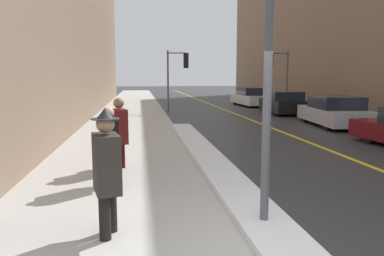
{
  "coord_description": "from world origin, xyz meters",
  "views": [
    {
      "loc": [
        -1.52,
        -3.96,
        2.16
      ],
      "look_at": [
        -0.4,
        4.0,
        1.05
      ],
      "focal_mm": 35.0,
      "sensor_mm": 36.0,
      "label": 1
    }
  ],
  "objects_px": {
    "pedestrian_with_shoulder_bag": "(119,130)",
    "parked_car_white": "(250,97)",
    "lamp_post": "(269,47)",
    "parked_car_black": "(283,103)",
    "traffic_light_far": "(277,68)",
    "parked_car_silver": "(335,112)",
    "pedestrian_in_fedora": "(107,167)",
    "traffic_light_near": "(179,68)",
    "pedestrian_nearside": "(109,142)"
  },
  "relations": [
    {
      "from": "traffic_light_far",
      "to": "traffic_light_near",
      "type": "bearing_deg",
      "value": -0.7
    },
    {
      "from": "traffic_light_near",
      "to": "pedestrian_nearside",
      "type": "bearing_deg",
      "value": -96.76
    },
    {
      "from": "parked_car_silver",
      "to": "lamp_post",
      "type": "bearing_deg",
      "value": 152.81
    },
    {
      "from": "traffic_light_near",
      "to": "parked_car_white",
      "type": "distance_m",
      "value": 7.35
    },
    {
      "from": "traffic_light_near",
      "to": "pedestrian_nearside",
      "type": "height_order",
      "value": "traffic_light_near"
    },
    {
      "from": "traffic_light_near",
      "to": "pedestrian_nearside",
      "type": "distance_m",
      "value": 15.81
    },
    {
      "from": "pedestrian_with_shoulder_bag",
      "to": "pedestrian_nearside",
      "type": "bearing_deg",
      "value": -18.47
    },
    {
      "from": "pedestrian_in_fedora",
      "to": "parked_car_black",
      "type": "xyz_separation_m",
      "value": [
        8.87,
        16.13,
        -0.35
      ]
    },
    {
      "from": "parked_car_silver",
      "to": "parked_car_white",
      "type": "xyz_separation_m",
      "value": [
        -0.33,
        11.56,
        0.01
      ]
    },
    {
      "from": "lamp_post",
      "to": "traffic_light_far",
      "type": "relative_size",
      "value": 1.12
    },
    {
      "from": "pedestrian_in_fedora",
      "to": "lamp_post",
      "type": "bearing_deg",
      "value": 77.46
    },
    {
      "from": "pedestrian_in_fedora",
      "to": "parked_car_white",
      "type": "distance_m",
      "value": 23.57
    },
    {
      "from": "traffic_light_far",
      "to": "pedestrian_in_fedora",
      "type": "distance_m",
      "value": 19.77
    },
    {
      "from": "traffic_light_near",
      "to": "pedestrian_with_shoulder_bag",
      "type": "xyz_separation_m",
      "value": [
        -2.89,
        -14.11,
        -1.75
      ]
    },
    {
      "from": "traffic_light_near",
      "to": "pedestrian_in_fedora",
      "type": "height_order",
      "value": "traffic_light_near"
    },
    {
      "from": "parked_car_white",
      "to": "traffic_light_far",
      "type": "bearing_deg",
      "value": -177.88
    },
    {
      "from": "lamp_post",
      "to": "pedestrian_with_shoulder_bag",
      "type": "distance_m",
      "value": 4.63
    },
    {
      "from": "pedestrian_nearside",
      "to": "parked_car_silver",
      "type": "height_order",
      "value": "pedestrian_nearside"
    },
    {
      "from": "traffic_light_near",
      "to": "parked_car_black",
      "type": "height_order",
      "value": "traffic_light_near"
    },
    {
      "from": "pedestrian_nearside",
      "to": "parked_car_black",
      "type": "height_order",
      "value": "pedestrian_nearside"
    },
    {
      "from": "lamp_post",
      "to": "parked_car_silver",
      "type": "distance_m",
      "value": 12.52
    },
    {
      "from": "pedestrian_with_shoulder_bag",
      "to": "parked_car_white",
      "type": "bearing_deg",
      "value": 141.9
    },
    {
      "from": "pedestrian_in_fedora",
      "to": "pedestrian_with_shoulder_bag",
      "type": "bearing_deg",
      "value": 167.7
    },
    {
      "from": "lamp_post",
      "to": "pedestrian_nearside",
      "type": "bearing_deg",
      "value": 134.15
    },
    {
      "from": "pedestrian_in_fedora",
      "to": "pedestrian_with_shoulder_bag",
      "type": "relative_size",
      "value": 1.05
    },
    {
      "from": "lamp_post",
      "to": "parked_car_black",
      "type": "xyz_separation_m",
      "value": [
        6.67,
        16.13,
        -1.94
      ]
    },
    {
      "from": "traffic_light_near",
      "to": "parked_car_white",
      "type": "bearing_deg",
      "value": 39.8
    },
    {
      "from": "traffic_light_far",
      "to": "lamp_post",
      "type": "bearing_deg",
      "value": 71.07
    },
    {
      "from": "pedestrian_with_shoulder_bag",
      "to": "lamp_post",
      "type": "bearing_deg",
      "value": 18.11
    },
    {
      "from": "traffic_light_near",
      "to": "lamp_post",
      "type": "bearing_deg",
      "value": -87.8
    },
    {
      "from": "pedestrian_with_shoulder_bag",
      "to": "parked_car_black",
      "type": "relative_size",
      "value": 0.37
    },
    {
      "from": "parked_car_black",
      "to": "parked_car_white",
      "type": "xyz_separation_m",
      "value": [
        -0.25,
        5.8,
        0.02
      ]
    },
    {
      "from": "traffic_light_far",
      "to": "parked_car_black",
      "type": "bearing_deg",
      "value": 89.39
    },
    {
      "from": "traffic_light_far",
      "to": "parked_car_white",
      "type": "xyz_separation_m",
      "value": [
        -0.32,
        4.39,
        -2.06
      ]
    },
    {
      "from": "parked_car_white",
      "to": "traffic_light_near",
      "type": "bearing_deg",
      "value": 123.44
    },
    {
      "from": "traffic_light_near",
      "to": "pedestrian_nearside",
      "type": "relative_size",
      "value": 2.35
    },
    {
      "from": "lamp_post",
      "to": "pedestrian_with_shoulder_bag",
      "type": "xyz_separation_m",
      "value": [
        -2.22,
        3.73,
        -1.62
      ]
    },
    {
      "from": "lamp_post",
      "to": "pedestrian_with_shoulder_bag",
      "type": "relative_size",
      "value": 2.49
    },
    {
      "from": "pedestrian_with_shoulder_bag",
      "to": "parked_car_silver",
      "type": "xyz_separation_m",
      "value": [
        8.97,
        6.64,
        -0.31
      ]
    },
    {
      "from": "traffic_light_far",
      "to": "parked_car_silver",
      "type": "relative_size",
      "value": 0.82
    },
    {
      "from": "lamp_post",
      "to": "traffic_light_far",
      "type": "xyz_separation_m",
      "value": [
        6.74,
        17.54,
        0.14
      ]
    },
    {
      "from": "pedestrian_in_fedora",
      "to": "pedestrian_nearside",
      "type": "relative_size",
      "value": 1.11
    },
    {
      "from": "pedestrian_with_shoulder_bag",
      "to": "parked_car_white",
      "type": "distance_m",
      "value": 20.15
    },
    {
      "from": "lamp_post",
      "to": "parked_car_silver",
      "type": "xyz_separation_m",
      "value": [
        6.75,
        10.37,
        -1.93
      ]
    },
    {
      "from": "traffic_light_near",
      "to": "pedestrian_in_fedora",
      "type": "distance_m",
      "value": 18.15
    },
    {
      "from": "lamp_post",
      "to": "traffic_light_far",
      "type": "height_order",
      "value": "lamp_post"
    },
    {
      "from": "traffic_light_far",
      "to": "parked_car_silver",
      "type": "bearing_deg",
      "value": 92.17
    },
    {
      "from": "pedestrian_with_shoulder_bag",
      "to": "parked_car_silver",
      "type": "bearing_deg",
      "value": 113.82
    },
    {
      "from": "traffic_light_near",
      "to": "pedestrian_nearside",
      "type": "xyz_separation_m",
      "value": [
        -3.03,
        -15.41,
        -1.81
      ]
    },
    {
      "from": "traffic_light_near",
      "to": "pedestrian_in_fedora",
      "type": "bearing_deg",
      "value": -94.78
    }
  ]
}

